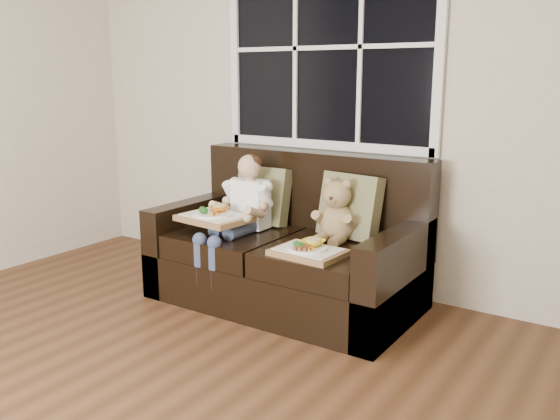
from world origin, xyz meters
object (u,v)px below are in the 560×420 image
Objects in this scene: teddy_bear at (337,215)px; tray_left at (215,216)px; child at (242,206)px; tray_right at (309,250)px; loveseat at (290,255)px.

teddy_bear is 0.88× the size of tray_left.
child is at bearing -169.59° from teddy_bear.
child is 0.64m from teddy_bear.
tray_right is at bearing 2.76° from tray_left.
loveseat is at bearing 41.85° from tray_left.
loveseat is 4.08× the size of tray_right.
loveseat is 0.44m from teddy_bear.
tray_right is at bearing -44.25° from loveseat.
child reaches higher than tray_left.
tray_left is (-0.40, -0.29, 0.27)m from loveseat.
tray_right is at bearing -90.95° from teddy_bear.
teddy_bear is at bearing 8.47° from loveseat.
child reaches higher than teddy_bear.
teddy_bear is (0.62, 0.16, -0.01)m from child.
teddy_bear is at bearing 14.59° from child.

